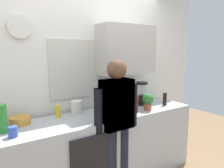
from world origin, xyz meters
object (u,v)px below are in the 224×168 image
(coffee_maker, at_px, (140,94))
(storage_canister, at_px, (77,107))
(person_at_sink, at_px, (117,117))
(bottle_dark_sauce, at_px, (165,99))
(potted_plant, at_px, (148,101))
(dish_soap, at_px, (58,111))
(mixing_bowl, at_px, (20,121))
(person_guest, at_px, (117,117))
(bottle_red_vinegar, at_px, (136,104))
(cup_blue_mug, at_px, (13,132))

(coffee_maker, distance_m, storage_canister, 1.02)
(person_at_sink, bearing_deg, bottle_dark_sauce, 22.82)
(potted_plant, bearing_deg, bottle_dark_sauce, 8.58)
(dish_soap, xyz_separation_m, person_at_sink, (0.51, -0.49, -0.03))
(coffee_maker, height_order, mixing_bowl, coffee_maker)
(coffee_maker, height_order, person_guest, person_guest)
(person_guest, bearing_deg, person_at_sink, -0.00)
(potted_plant, relative_size, storage_canister, 1.35)
(bottle_dark_sauce, relative_size, person_guest, 0.11)
(coffee_maker, xyz_separation_m, bottle_red_vinegar, (-0.36, -0.32, -0.04))
(coffee_maker, relative_size, mixing_bowl, 1.50)
(cup_blue_mug, bearing_deg, dish_soap, 30.70)
(mixing_bowl, xyz_separation_m, person_at_sink, (0.93, -0.50, 0.01))
(bottle_red_vinegar, height_order, storage_canister, bottle_red_vinegar)
(cup_blue_mug, xyz_separation_m, mixing_bowl, (0.12, 0.33, -0.01))
(bottle_red_vinegar, bearing_deg, cup_blue_mug, 178.48)
(person_at_sink, bearing_deg, storage_canister, 129.62)
(cup_blue_mug, bearing_deg, bottle_red_vinegar, -1.52)
(coffee_maker, height_order, person_at_sink, person_at_sink)
(cup_blue_mug, relative_size, potted_plant, 0.43)
(mixing_bowl, bearing_deg, storage_canister, -0.27)
(storage_canister, bearing_deg, coffee_maker, -2.92)
(bottle_red_vinegar, relative_size, storage_canister, 1.29)
(cup_blue_mug, xyz_separation_m, storage_canister, (0.79, 0.33, 0.04))
(cup_blue_mug, height_order, storage_canister, storage_canister)
(bottle_red_vinegar, xyz_separation_m, potted_plant, (0.21, -0.00, 0.02))
(bottle_red_vinegar, relative_size, cup_blue_mug, 2.20)
(coffee_maker, height_order, potted_plant, coffee_maker)
(person_at_sink, bearing_deg, cup_blue_mug, -177.08)
(person_at_sink, bearing_deg, bottle_red_vinegar, 30.51)
(coffee_maker, xyz_separation_m, dish_soap, (-1.26, 0.05, -0.07))
(mixing_bowl, height_order, storage_canister, storage_canister)
(person_at_sink, distance_m, person_guest, 0.00)
(mixing_bowl, bearing_deg, dish_soap, -1.29)
(storage_canister, bearing_deg, bottle_dark_sauce, -14.03)
(bottle_red_vinegar, bearing_deg, person_at_sink, -161.54)
(coffee_maker, bearing_deg, person_guest, -149.12)
(person_guest, bearing_deg, coffee_maker, -132.24)
(potted_plant, bearing_deg, cup_blue_mug, 178.61)
(potted_plant, height_order, person_guest, person_guest)
(coffee_maker, bearing_deg, storage_canister, 177.08)
(bottle_red_vinegar, relative_size, dish_soap, 1.22)
(mixing_bowl, bearing_deg, coffee_maker, -1.87)
(person_at_sink, bearing_deg, potted_plant, 24.23)
(coffee_maker, xyz_separation_m, bottle_dark_sauce, (0.24, -0.26, -0.06))
(person_at_sink, bearing_deg, dish_soap, 147.69)
(bottle_red_vinegar, bearing_deg, coffee_maker, 41.59)
(dish_soap, bearing_deg, cup_blue_mug, -149.30)
(bottle_red_vinegar, height_order, mixing_bowl, bottle_red_vinegar)
(bottle_dark_sauce, bearing_deg, storage_canister, 165.97)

